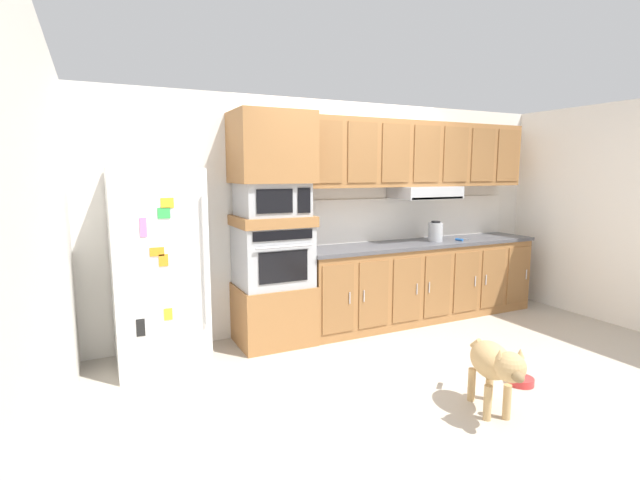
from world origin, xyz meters
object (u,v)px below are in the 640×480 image
at_px(built_in_oven, 273,256).
at_px(dog, 495,364).
at_px(microwave, 272,199).
at_px(electric_kettle, 435,232).
at_px(refrigerator, 158,269).
at_px(dog_food_bowl, 521,381).
at_px(screwdriver, 460,239).

distance_m(built_in_oven, dog, 2.30).
bearing_deg(microwave, electric_kettle, -1.35).
distance_m(refrigerator, microwave, 1.25).
bearing_deg(built_in_oven, dog, -66.21).
bearing_deg(microwave, built_in_oven, 179.23).
distance_m(refrigerator, built_in_oven, 1.10).
bearing_deg(dog_food_bowl, screwdriver, 63.79).
xyz_separation_m(microwave, dog, (0.91, -2.05, -1.08)).
bearing_deg(dog_food_bowl, refrigerator, 146.04).
height_order(microwave, screwdriver, microwave).
distance_m(built_in_oven, microwave, 0.56).
xyz_separation_m(screwdriver, dog, (-1.40, -1.92, -0.56)).
distance_m(screwdriver, dog_food_bowl, 2.08).
bearing_deg(electric_kettle, refrigerator, -179.62).
height_order(screwdriver, dog_food_bowl, screwdriver).
bearing_deg(microwave, refrigerator, -176.49).
distance_m(electric_kettle, dog_food_bowl, 2.09).
height_order(refrigerator, dog, refrigerator).
bearing_deg(refrigerator, electric_kettle, 0.38).
bearing_deg(screwdriver, microwave, 176.76).
xyz_separation_m(built_in_oven, screwdriver, (2.31, -0.13, 0.03)).
bearing_deg(dog_food_bowl, built_in_oven, 129.33).
relative_size(built_in_oven, dog_food_bowl, 3.50).
relative_size(built_in_oven, electric_kettle, 2.92).
xyz_separation_m(refrigerator, dog_food_bowl, (2.58, -1.74, -0.85)).
distance_m(built_in_oven, screwdriver, 2.31).
height_order(electric_kettle, dog_food_bowl, electric_kettle).
bearing_deg(screwdriver, built_in_oven, 176.76).
relative_size(screwdriver, electric_kettle, 0.61).
height_order(microwave, dog, microwave).
bearing_deg(electric_kettle, dog_food_bowl, -106.61).
distance_m(microwave, dog_food_bowl, 2.74).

